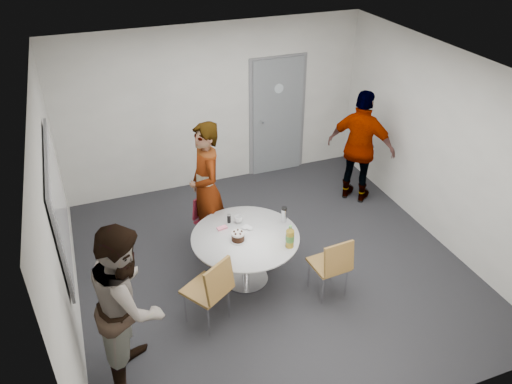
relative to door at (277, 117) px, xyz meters
name	(u,v)px	position (x,y,z in m)	size (l,w,h in m)	color
floor	(271,266)	(-1.10, -2.48, -1.03)	(5.00, 5.00, 0.00)	#232428
ceiling	(275,72)	(-1.10, -2.48, 1.67)	(5.00, 5.00, 0.00)	silver
wall_back	(215,107)	(-1.10, 0.02, 0.32)	(5.00, 5.00, 0.00)	silver
wall_left	(57,222)	(-3.60, -2.48, 0.32)	(5.00, 5.00, 0.00)	silver
wall_right	(442,148)	(1.40, -2.48, 0.32)	(5.00, 5.00, 0.00)	silver
wall_front	(389,324)	(-1.10, -4.98, 0.32)	(5.00, 5.00, 0.00)	silver
door	(277,117)	(0.00, 0.00, 0.00)	(1.02, 0.17, 2.12)	slate
whiteboard	(59,204)	(-3.56, -2.28, 0.42)	(0.04, 1.90, 1.25)	slate
table	(248,242)	(-1.49, -2.63, -0.42)	(1.35, 1.35, 1.01)	silver
chair_near_left	(212,287)	(-2.13, -3.21, -0.45)	(0.63, 0.64, 0.93)	olive
chair_near_right	(333,263)	(-0.63, -3.28, -0.49)	(0.45, 0.48, 0.87)	olive
chair_far	(208,216)	(-1.74, -1.68, -0.56)	(0.51, 0.53, 0.78)	maroon
person_main	(206,188)	(-1.75, -1.72, -0.08)	(0.69, 0.45, 1.89)	#A5C6EA
person_left	(129,303)	(-3.05, -3.51, -0.11)	(0.89, 0.70, 1.84)	white
person_right	(361,148)	(0.85, -1.36, -0.10)	(1.08, 0.45, 1.85)	black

